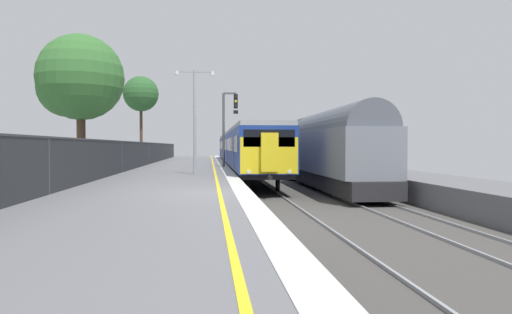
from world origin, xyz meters
The scene contains 8 objects.
ground centered at (2.64, 0.00, -0.61)m, with size 17.40×110.00×1.21m.
commuter_train_at_platform centered at (2.10, 26.16, 1.27)m, with size 2.83×39.19×3.81m.
freight_train_adjacent_track centered at (6.10, 16.77, 1.38)m, with size 2.60×26.75×4.38m.
signal_gantry centered at (0.61, 18.17, 3.24)m, with size 1.10×0.24×5.21m.
platform_lamp_mid centered at (-1.40, 9.51, 3.18)m, with size 2.00×0.20×5.36m.
platform_back_fence centered at (-5.45, 0.00, 0.92)m, with size 0.07×99.00×1.75m.
background_tree_left centered at (-7.27, 9.86, 4.78)m, with size 4.33×4.33×7.10m.
background_tree_centre centered at (-7.82, 35.86, 6.85)m, with size 3.72×3.72×8.87m.
Camera 1 is at (-0.67, -14.44, 1.46)m, focal length 32.62 mm.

